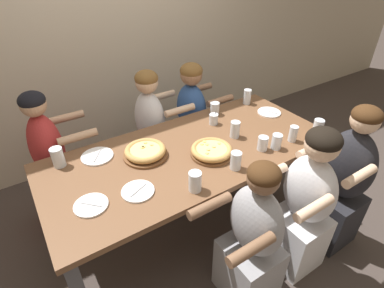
{
  "coord_description": "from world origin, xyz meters",
  "views": [
    {
      "loc": [
        -0.95,
        -1.47,
        2.0
      ],
      "look_at": [
        0.0,
        0.0,
        0.83
      ],
      "focal_mm": 28.0,
      "sensor_mm": 36.0,
      "label": 1
    }
  ],
  "objects_px": {
    "drinking_glass_f": "(293,134)",
    "drinking_glass_g": "(247,98)",
    "empty_plate_a": "(97,156)",
    "drinking_glass_a": "(236,161)",
    "empty_plate_b": "(269,112)",
    "drinking_glass_e": "(276,142)",
    "drinking_glass_i": "(215,109)",
    "drinking_glass_h": "(58,158)",
    "empty_plate_d": "(91,205)",
    "drinking_glass_c": "(263,144)",
    "diner_far_center": "(152,136)",
    "diner_far_midright": "(192,123)",
    "drinking_glass_d": "(235,129)",
    "diner_far_left": "(54,167)",
    "diner_near_center": "(252,243)",
    "pizza_board_main": "(211,151)",
    "drinking_glass_j": "(318,128)",
    "pizza_board_second": "(145,152)",
    "diner_near_right": "(341,185)",
    "drinking_glass_b": "(195,182)",
    "cocktail_glass_blue": "(214,120)",
    "empty_plate_c": "(138,191)",
    "diner_near_midright": "(304,208)"
  },
  "relations": [
    {
      "from": "empty_plate_b",
      "to": "drinking_glass_e",
      "type": "distance_m",
      "value": 0.54
    },
    {
      "from": "drinking_glass_d",
      "to": "diner_far_left",
      "type": "height_order",
      "value": "diner_far_left"
    },
    {
      "from": "empty_plate_a",
      "to": "drinking_glass_a",
      "type": "height_order",
      "value": "drinking_glass_a"
    },
    {
      "from": "empty_plate_a",
      "to": "drinking_glass_h",
      "type": "distance_m",
      "value": 0.25
    },
    {
      "from": "empty_plate_b",
      "to": "pizza_board_main",
      "type": "bearing_deg",
      "value": -163.86
    },
    {
      "from": "diner_near_right",
      "to": "cocktail_glass_blue",
      "type": "bearing_deg",
      "value": 29.13
    },
    {
      "from": "drinking_glass_i",
      "to": "drinking_glass_h",
      "type": "bearing_deg",
      "value": -178.99
    },
    {
      "from": "drinking_glass_i",
      "to": "empty_plate_c",
      "type": "bearing_deg",
      "value": -150.83
    },
    {
      "from": "cocktail_glass_blue",
      "to": "diner_near_midright",
      "type": "xyz_separation_m",
      "value": [
        0.09,
        -0.9,
        -0.28
      ]
    },
    {
      "from": "empty_plate_d",
      "to": "drinking_glass_h",
      "type": "height_order",
      "value": "drinking_glass_h"
    },
    {
      "from": "diner_far_left",
      "to": "diner_near_right",
      "type": "relative_size",
      "value": 1.0
    },
    {
      "from": "drinking_glass_f",
      "to": "drinking_glass_g",
      "type": "relative_size",
      "value": 0.91
    },
    {
      "from": "drinking_glass_b",
      "to": "drinking_glass_h",
      "type": "height_order",
      "value": "drinking_glass_h"
    },
    {
      "from": "pizza_board_main",
      "to": "drinking_glass_c",
      "type": "xyz_separation_m",
      "value": [
        0.34,
        -0.14,
        0.01
      ]
    },
    {
      "from": "drinking_glass_j",
      "to": "diner_far_center",
      "type": "bearing_deg",
      "value": 130.71
    },
    {
      "from": "diner_near_center",
      "to": "empty_plate_d",
      "type": "bearing_deg",
      "value": 55.11
    },
    {
      "from": "empty_plate_d",
      "to": "diner_near_midright",
      "type": "distance_m",
      "value": 1.35
    },
    {
      "from": "empty_plate_a",
      "to": "empty_plate_d",
      "type": "relative_size",
      "value": 1.14
    },
    {
      "from": "diner_far_left",
      "to": "drinking_glass_e",
      "type": "bearing_deg",
      "value": 54.06
    },
    {
      "from": "empty_plate_b",
      "to": "drinking_glass_j",
      "type": "distance_m",
      "value": 0.47
    },
    {
      "from": "diner_far_midright",
      "to": "drinking_glass_f",
      "type": "bearing_deg",
      "value": 14.07
    },
    {
      "from": "diner_near_right",
      "to": "drinking_glass_e",
      "type": "bearing_deg",
      "value": 41.97
    },
    {
      "from": "drinking_glass_g",
      "to": "drinking_glass_i",
      "type": "distance_m",
      "value": 0.37
    },
    {
      "from": "cocktail_glass_blue",
      "to": "drinking_glass_d",
      "type": "xyz_separation_m",
      "value": [
        0.02,
        -0.24,
        0.02
      ]
    },
    {
      "from": "empty_plate_c",
      "to": "empty_plate_d",
      "type": "distance_m",
      "value": 0.27
    },
    {
      "from": "drinking_glass_d",
      "to": "drinking_glass_j",
      "type": "relative_size",
      "value": 0.94
    },
    {
      "from": "pizza_board_main",
      "to": "drinking_glass_j",
      "type": "height_order",
      "value": "drinking_glass_j"
    },
    {
      "from": "drinking_glass_a",
      "to": "drinking_glass_d",
      "type": "distance_m",
      "value": 0.39
    },
    {
      "from": "diner_far_center",
      "to": "drinking_glass_c",
      "type": "bearing_deg",
      "value": 23.57
    },
    {
      "from": "empty_plate_a",
      "to": "empty_plate_d",
      "type": "height_order",
      "value": "same"
    },
    {
      "from": "cocktail_glass_blue",
      "to": "empty_plate_b",
      "type": "bearing_deg",
      "value": -12.35
    },
    {
      "from": "pizza_board_second",
      "to": "empty_plate_a",
      "type": "relative_size",
      "value": 1.41
    },
    {
      "from": "pizza_board_main",
      "to": "drinking_glass_f",
      "type": "xyz_separation_m",
      "value": [
        0.61,
        -0.18,
        0.03
      ]
    },
    {
      "from": "drinking_glass_e",
      "to": "diner_far_midright",
      "type": "xyz_separation_m",
      "value": [
        -0.07,
        0.99,
        -0.3
      ]
    },
    {
      "from": "drinking_glass_c",
      "to": "drinking_glass_i",
      "type": "height_order",
      "value": "drinking_glass_i"
    },
    {
      "from": "empty_plate_d",
      "to": "drinking_glass_f",
      "type": "distance_m",
      "value": 1.47
    },
    {
      "from": "empty_plate_d",
      "to": "drinking_glass_h",
      "type": "bearing_deg",
      "value": 96.84
    },
    {
      "from": "empty_plate_c",
      "to": "diner_far_midright",
      "type": "xyz_separation_m",
      "value": [
        0.95,
        0.87,
        -0.26
      ]
    },
    {
      "from": "pizza_board_second",
      "to": "empty_plate_c",
      "type": "height_order",
      "value": "pizza_board_second"
    },
    {
      "from": "diner_far_midright",
      "to": "empty_plate_d",
      "type": "bearing_deg",
      "value": -55.46
    },
    {
      "from": "diner_far_midright",
      "to": "drinking_glass_i",
      "type": "bearing_deg",
      "value": 2.63
    },
    {
      "from": "empty_plate_c",
      "to": "diner_far_left",
      "type": "height_order",
      "value": "diner_far_left"
    },
    {
      "from": "drinking_glass_c",
      "to": "drinking_glass_g",
      "type": "distance_m",
      "value": 0.74
    },
    {
      "from": "diner_far_left",
      "to": "empty_plate_d",
      "type": "bearing_deg",
      "value": 5.48
    },
    {
      "from": "pizza_board_second",
      "to": "drinking_glass_b",
      "type": "bearing_deg",
      "value": -78.39
    },
    {
      "from": "diner_near_midright",
      "to": "diner_near_right",
      "type": "distance_m",
      "value": 0.41
    },
    {
      "from": "drinking_glass_g",
      "to": "diner_far_left",
      "type": "distance_m",
      "value": 1.74
    },
    {
      "from": "drinking_glass_a",
      "to": "drinking_glass_e",
      "type": "height_order",
      "value": "drinking_glass_a"
    },
    {
      "from": "diner_far_center",
      "to": "drinking_glass_a",
      "type": "bearing_deg",
      "value": 6.53
    },
    {
      "from": "drinking_glass_a",
      "to": "drinking_glass_c",
      "type": "height_order",
      "value": "drinking_glass_a"
    }
  ]
}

